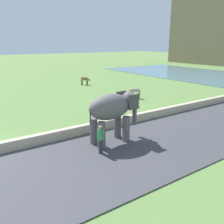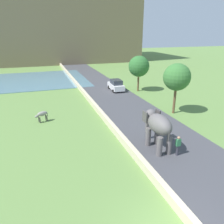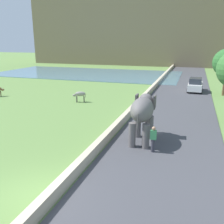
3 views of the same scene
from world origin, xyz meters
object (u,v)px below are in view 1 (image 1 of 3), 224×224
elephant (113,110)px  person_beside_elephant (100,139)px  cow_grey (135,90)px  cow_brown (85,79)px

elephant → person_beside_elephant: elephant is taller
elephant → cow_grey: 12.31m
person_beside_elephant → cow_brown: person_beside_elephant is taller
person_beside_elephant → elephant: bearing=122.9°
cow_brown → person_beside_elephant: bearing=-26.3°
elephant → cow_grey: bearing=134.1°
person_beside_elephant → cow_grey: person_beside_elephant is taller
cow_brown → cow_grey: 10.43m
person_beside_elephant → cow_grey: bearing=132.7°
elephant → person_beside_elephant: (0.96, -1.48, -1.16)m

